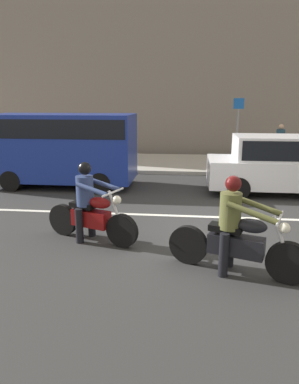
% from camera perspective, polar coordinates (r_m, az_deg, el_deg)
% --- Properties ---
extents(ground_plane, '(80.00, 80.00, 0.00)m').
position_cam_1_polar(ground_plane, '(7.88, 10.67, -6.03)').
color(ground_plane, '#2D2D2D').
extents(sidewalk_slab, '(40.00, 4.40, 0.14)m').
position_cam_1_polar(sidewalk_slab, '(15.60, 8.59, 4.51)').
color(sidewalk_slab, '#A8A399').
rests_on(sidewalk_slab, ground_plane).
extents(building_facade, '(40.00, 1.40, 13.83)m').
position_cam_1_polar(building_facade, '(19.23, 9.04, 26.88)').
color(building_facade, slate).
rests_on(building_facade, ground_plane).
extents(lane_marking_stripe, '(18.00, 0.14, 0.01)m').
position_cam_1_polar(lane_marking_stripe, '(8.70, 6.84, -3.86)').
color(lane_marking_stripe, silver).
rests_on(lane_marking_stripe, ground_plane).
extents(motorcycle_with_rider_denim_blue, '(1.98, 0.95, 1.58)m').
position_cam_1_polar(motorcycle_with_rider_denim_blue, '(7.10, -9.47, -2.75)').
color(motorcycle_with_rider_denim_blue, black).
rests_on(motorcycle_with_rider_denim_blue, ground_plane).
extents(motorcycle_with_rider_olive, '(2.18, 0.99, 1.60)m').
position_cam_1_polar(motorcycle_with_rider_olive, '(5.86, 13.64, -6.66)').
color(motorcycle_with_rider_olive, black).
rests_on(motorcycle_with_rider_olive, ground_plane).
extents(parked_sedan_white, '(4.30, 1.82, 1.72)m').
position_cam_1_polar(parked_sedan_white, '(11.24, 20.04, 4.14)').
color(parked_sedan_white, silver).
rests_on(parked_sedan_white, ground_plane).
extents(parked_van_cobalt_blue, '(4.52, 1.96, 2.30)m').
position_cam_1_polar(parked_van_cobalt_blue, '(11.81, -13.67, 7.30)').
color(parked_van_cobalt_blue, navy).
rests_on(parked_van_cobalt_blue, ground_plane).
extents(street_sign_post, '(0.44, 0.08, 2.70)m').
position_cam_1_polar(street_sign_post, '(16.03, 13.89, 10.62)').
color(street_sign_post, gray).
rests_on(street_sign_post, sidewalk_slab).
extents(pedestrian_bystander, '(0.34, 0.34, 1.65)m').
position_cam_1_polar(pedestrian_bystander, '(15.63, 20.12, 7.63)').
color(pedestrian_bystander, black).
rests_on(pedestrian_bystander, sidewalk_slab).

